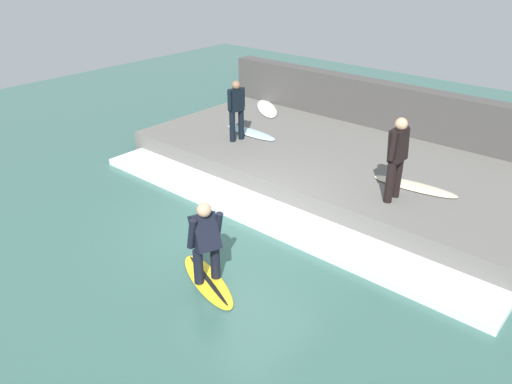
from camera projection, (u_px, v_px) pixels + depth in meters
name	position (u px, v px, depth m)	size (l,w,h in m)	color
ground_plane	(245.00, 230.00, 9.82)	(28.00, 28.00, 0.00)	#386056
concrete_ledge	(338.00, 165.00, 11.96)	(4.40, 9.94, 0.54)	#66635E
back_wall	(389.00, 116.00, 13.34)	(0.50, 10.44, 1.75)	#474442
wave_foam_crest	(266.00, 214.00, 10.22)	(1.02, 9.45, 0.15)	silver
surfboard_riding	(208.00, 281.00, 8.29)	(1.02, 1.73, 0.07)	yellow
surfer_riding	(205.00, 239.00, 7.92)	(0.53, 0.57, 1.44)	black
surfer_waiting_near	(236.00, 108.00, 12.33)	(0.50, 0.27, 1.52)	black
surfboard_waiting_near	(251.00, 133.00, 13.12)	(0.54, 1.69, 0.06)	silver
surfer_waiting_far	(397.00, 155.00, 9.40)	(0.57, 0.27, 1.67)	black
surfboard_waiting_far	(414.00, 186.00, 10.25)	(0.63, 1.79, 0.06)	beige
surfboard_spare	(267.00, 108.00, 15.00)	(1.60, 1.70, 0.06)	white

